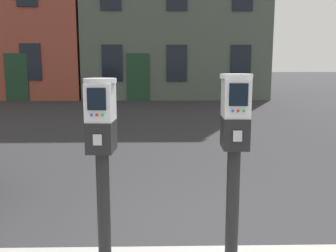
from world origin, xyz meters
TOP-DOWN VIEW (x-y plane):
  - parking_meter_near_kerb at (-0.73, -0.18)m, footprint 0.23×0.26m
  - parking_meter_twin_adjacent at (0.16, -0.18)m, footprint 0.23×0.26m
  - townhouse_green_painted at (-8.07, 17.32)m, footprint 8.20×6.58m

SIDE VIEW (x-z plane):
  - parking_meter_near_kerb at x=-0.73m, z-range 0.40..1.77m
  - parking_meter_twin_adjacent at x=0.16m, z-range 0.41..1.81m
  - townhouse_green_painted at x=-8.07m, z-range 0.00..9.41m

